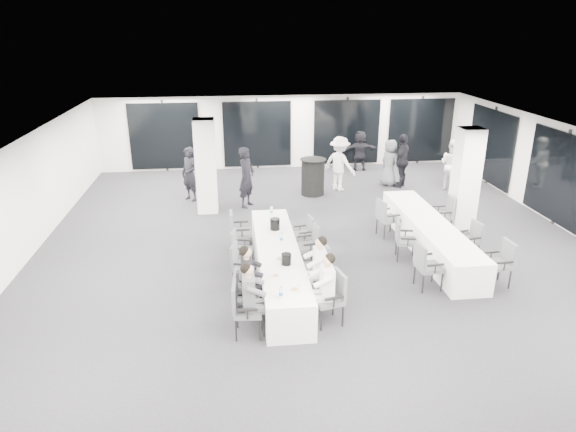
# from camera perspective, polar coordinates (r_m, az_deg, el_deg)

# --- Properties ---
(room) EXTENTS (14.04, 16.04, 2.84)m
(room) POSITION_cam_1_polar(r_m,az_deg,el_deg) (13.66, 6.23, 3.67)
(room) COLOR #25252A
(room) RESTS_ON ground
(column_left) EXTENTS (0.60, 0.60, 2.80)m
(column_left) POSITION_cam_1_polar(r_m,az_deg,el_deg) (15.35, -9.12, 5.48)
(column_left) COLOR white
(column_left) RESTS_ON floor
(column_right) EXTENTS (0.60, 0.60, 2.80)m
(column_right) POSITION_cam_1_polar(r_m,az_deg,el_deg) (14.64, 19.12, 3.84)
(column_right) COLOR white
(column_right) RESTS_ON floor
(banquet_table_main) EXTENTS (0.90, 5.00, 0.75)m
(banquet_table_main) POSITION_cam_1_polar(r_m,az_deg,el_deg) (11.33, -1.09, -5.38)
(banquet_table_main) COLOR white
(banquet_table_main) RESTS_ON floor
(banquet_table_side) EXTENTS (0.90, 5.00, 0.75)m
(banquet_table_side) POSITION_cam_1_polar(r_m,az_deg,el_deg) (13.28, 15.40, -2.12)
(banquet_table_side) COLOR white
(banquet_table_side) RESTS_ON floor
(cocktail_table) EXTENTS (0.87, 0.87, 1.20)m
(cocktail_table) POSITION_cam_1_polar(r_m,az_deg,el_deg) (16.97, 2.77, 4.40)
(cocktail_table) COLOR black
(cocktail_table) RESTS_ON floor
(chair_main_left_near) EXTENTS (0.55, 0.61, 1.02)m
(chair_main_left_near) POSITION_cam_1_polar(r_m,az_deg,el_deg) (9.37, -5.03, -9.95)
(chair_main_left_near) COLOR #4B4E52
(chair_main_left_near) RESTS_ON floor
(chair_main_left_second) EXTENTS (0.49, 0.54, 0.89)m
(chair_main_left_second) POSITION_cam_1_polar(r_m,az_deg,el_deg) (10.05, -5.09, -8.22)
(chair_main_left_second) COLOR #4B4E52
(chair_main_left_second) RESTS_ON floor
(chair_main_left_mid) EXTENTS (0.59, 0.61, 0.96)m
(chair_main_left_mid) POSITION_cam_1_polar(r_m,az_deg,el_deg) (11.07, -5.31, -5.16)
(chair_main_left_mid) COLOR #4B4E52
(chair_main_left_mid) RESTS_ON floor
(chair_main_left_fourth) EXTENTS (0.56, 0.59, 0.93)m
(chair_main_left_fourth) POSITION_cam_1_polar(r_m,az_deg,el_deg) (11.82, -5.42, -3.48)
(chair_main_left_fourth) COLOR #4B4E52
(chair_main_left_fourth) RESTS_ON floor
(chair_main_left_far) EXTENTS (0.54, 0.60, 1.04)m
(chair_main_left_far) POSITION_cam_1_polar(r_m,az_deg,el_deg) (12.68, -5.60, -1.47)
(chair_main_left_far) COLOR #4B4E52
(chair_main_left_far) RESTS_ON floor
(chair_main_right_near) EXTENTS (0.62, 0.65, 1.03)m
(chair_main_right_near) POSITION_cam_1_polar(r_m,az_deg,el_deg) (9.74, 4.95, -8.68)
(chair_main_right_near) COLOR #4B4E52
(chair_main_right_near) RESTS_ON floor
(chair_main_right_second) EXTENTS (0.49, 0.53, 0.87)m
(chair_main_right_second) POSITION_cam_1_polar(r_m,az_deg,el_deg) (10.44, 4.03, -7.07)
(chair_main_right_second) COLOR #4B4E52
(chair_main_right_second) RESTS_ON floor
(chair_main_right_mid) EXTENTS (0.56, 0.60, 0.98)m
(chair_main_right_mid) POSITION_cam_1_polar(r_m,az_deg,el_deg) (10.98, 3.48, -5.26)
(chair_main_right_mid) COLOR #4B4E52
(chair_main_right_mid) RESTS_ON floor
(chair_main_right_fourth) EXTENTS (0.56, 0.60, 0.97)m
(chair_main_right_fourth) POSITION_cam_1_polar(r_m,az_deg,el_deg) (11.97, 2.57, -2.99)
(chair_main_right_fourth) COLOR #4B4E52
(chair_main_right_fourth) RESTS_ON floor
(chair_main_right_far) EXTENTS (0.51, 0.55, 0.89)m
(chair_main_right_far) POSITION_cam_1_polar(r_m,az_deg,el_deg) (12.71, 1.96, -1.75)
(chair_main_right_far) COLOR #4B4E52
(chair_main_right_far) RESTS_ON floor
(chair_side_left_near) EXTENTS (0.55, 0.61, 1.01)m
(chair_side_left_near) POSITION_cam_1_polar(r_m,az_deg,el_deg) (11.28, 15.04, -5.12)
(chair_side_left_near) COLOR #4B4E52
(chair_side_left_near) RESTS_ON floor
(chair_side_left_mid) EXTENTS (0.58, 0.61, 0.97)m
(chair_side_left_mid) POSITION_cam_1_polar(r_m,az_deg,el_deg) (12.55, 12.67, -2.35)
(chair_side_left_mid) COLOR #4B4E52
(chair_side_left_mid) RESTS_ON floor
(chair_side_left_far) EXTENTS (0.61, 0.64, 1.01)m
(chair_side_left_far) POSITION_cam_1_polar(r_m,az_deg,el_deg) (13.79, 10.78, 0.03)
(chair_side_left_far) COLOR #4B4E52
(chair_side_left_far) RESTS_ON floor
(chair_side_right_near) EXTENTS (0.53, 0.59, 1.01)m
(chair_side_right_near) POSITION_cam_1_polar(r_m,az_deg,el_deg) (11.95, 22.63, -4.58)
(chair_side_right_near) COLOR #4B4E52
(chair_side_right_near) RESTS_ON floor
(chair_side_right_mid) EXTENTS (0.53, 0.57, 0.91)m
(chair_side_right_mid) POSITION_cam_1_polar(r_m,az_deg,el_deg) (13.11, 19.68, -2.23)
(chair_side_right_mid) COLOR #4B4E52
(chair_side_right_mid) RESTS_ON floor
(chair_side_right_far) EXTENTS (0.54, 0.59, 1.00)m
(chair_side_right_far) POSITION_cam_1_polar(r_m,az_deg,el_deg) (14.45, 17.03, 0.40)
(chair_side_right_far) COLOR #4B4E52
(chair_side_right_far) RESTS_ON floor
(seated_guest_a) EXTENTS (0.50, 0.38, 1.44)m
(seated_guest_a) POSITION_cam_1_polar(r_m,az_deg,el_deg) (9.26, -4.00, -8.70)
(seated_guest_a) COLOR #525459
(seated_guest_a) RESTS_ON floor
(seated_guest_b) EXTENTS (0.50, 0.38, 1.44)m
(seated_guest_b) POSITION_cam_1_polar(r_m,az_deg,el_deg) (9.90, -4.21, -6.65)
(seated_guest_b) COLOR black
(seated_guest_b) RESTS_ON floor
(seated_guest_c) EXTENTS (0.50, 0.38, 1.44)m
(seated_guest_c) POSITION_cam_1_polar(r_m,az_deg,el_deg) (9.58, 4.00, -7.63)
(seated_guest_c) COLOR silver
(seated_guest_c) RESTS_ON floor
(seated_guest_d) EXTENTS (0.50, 0.38, 1.44)m
(seated_guest_d) POSITION_cam_1_polar(r_m,az_deg,el_deg) (10.28, 3.20, -5.54)
(seated_guest_d) COLOR silver
(seated_guest_d) RESTS_ON floor
(standing_guest_a) EXTENTS (0.93, 0.98, 2.11)m
(standing_guest_a) POSITION_cam_1_polar(r_m,az_deg,el_deg) (15.73, -4.64, 4.74)
(standing_guest_a) COLOR black
(standing_guest_a) RESTS_ON floor
(standing_guest_c) EXTENTS (1.43, 1.44, 2.08)m
(standing_guest_c) POSITION_cam_1_polar(r_m,az_deg,el_deg) (17.39, 5.76, 6.19)
(standing_guest_c) COLOR silver
(standing_guest_c) RESTS_ON floor
(standing_guest_d) EXTENTS (1.30, 1.40, 2.10)m
(standing_guest_d) POSITION_cam_1_polar(r_m,az_deg,el_deg) (18.09, 12.62, 6.40)
(standing_guest_d) COLOR black
(standing_guest_d) RESTS_ON floor
(standing_guest_e) EXTENTS (0.88, 1.03, 1.83)m
(standing_guest_e) POSITION_cam_1_polar(r_m,az_deg,el_deg) (18.21, 11.26, 6.15)
(standing_guest_e) COLOR #525459
(standing_guest_e) RESTS_ON floor
(standing_guest_f) EXTENTS (1.64, 0.70, 1.76)m
(standing_guest_f) POSITION_cam_1_polar(r_m,az_deg,el_deg) (19.97, 7.98, 7.50)
(standing_guest_f) COLOR black
(standing_guest_f) RESTS_ON floor
(standing_guest_g) EXTENTS (0.92, 0.91, 1.96)m
(standing_guest_g) POSITION_cam_1_polar(r_m,az_deg,el_deg) (16.57, -10.88, 4.98)
(standing_guest_g) COLOR black
(standing_guest_g) RESTS_ON floor
(standing_guest_h) EXTENTS (0.97, 1.11, 1.97)m
(standing_guest_h) POSITION_cam_1_polar(r_m,az_deg,el_deg) (18.23, 17.77, 5.81)
(standing_guest_h) COLOR silver
(standing_guest_h) RESTS_ON floor
(ice_bucket_near) EXTENTS (0.20, 0.20, 0.23)m
(ice_bucket_near) POSITION_cam_1_polar(r_m,az_deg,el_deg) (10.42, -0.19, -4.81)
(ice_bucket_near) COLOR black
(ice_bucket_near) RESTS_ON banquet_table_main
(ice_bucket_far) EXTENTS (0.24, 0.24, 0.27)m
(ice_bucket_far) POSITION_cam_1_polar(r_m,az_deg,el_deg) (12.15, -1.46, -0.90)
(ice_bucket_far) COLOR black
(ice_bucket_far) RESTS_ON banquet_table_main
(water_bottle_a) EXTENTS (0.07, 0.07, 0.22)m
(water_bottle_a) POSITION_cam_1_polar(r_m,az_deg,el_deg) (9.21, -0.78, -8.51)
(water_bottle_a) COLOR silver
(water_bottle_a) RESTS_ON banquet_table_main
(water_bottle_b) EXTENTS (0.07, 0.07, 0.22)m
(water_bottle_b) POSITION_cam_1_polar(r_m,az_deg,el_deg) (11.43, -0.73, -2.45)
(water_bottle_b) COLOR silver
(water_bottle_b) RESTS_ON banquet_table_main
(water_bottle_c) EXTENTS (0.07, 0.07, 0.22)m
(water_bottle_c) POSITION_cam_1_polar(r_m,az_deg,el_deg) (13.10, -1.86, 0.59)
(water_bottle_c) COLOR silver
(water_bottle_c) RESTS_ON banquet_table_main
(plate_a) EXTENTS (0.18, 0.18, 0.03)m
(plate_a) POSITION_cam_1_polar(r_m,az_deg,el_deg) (10.00, -1.36, -6.62)
(plate_a) COLOR white
(plate_a) RESTS_ON banquet_table_main
(plate_b) EXTENTS (0.20, 0.20, 0.03)m
(plate_b) POSITION_cam_1_polar(r_m,az_deg,el_deg) (9.51, 0.71, -8.16)
(plate_b) COLOR white
(plate_b) RESTS_ON banquet_table_main
(plate_c) EXTENTS (0.19, 0.19, 0.03)m
(plate_c) POSITION_cam_1_polar(r_m,az_deg,el_deg) (10.68, -0.93, -4.76)
(plate_c) COLOR white
(plate_c) RESTS_ON banquet_table_main
(wine_glass) EXTENTS (0.07, 0.07, 0.19)m
(wine_glass) POSITION_cam_1_polar(r_m,az_deg,el_deg) (9.36, 1.27, -7.75)
(wine_glass) COLOR silver
(wine_glass) RESTS_ON banquet_table_main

